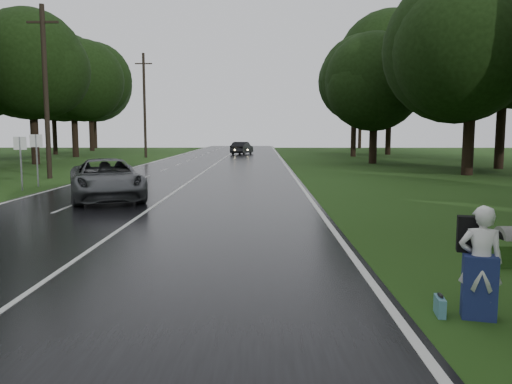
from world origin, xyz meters
TOP-DOWN VIEW (x-y plane):
  - ground at (0.00, 0.00)m, footprint 160.00×160.00m
  - road at (0.00, 20.00)m, footprint 12.00×140.00m
  - lane_center at (0.00, 20.00)m, footprint 0.12×140.00m
  - grey_car at (-2.27, 10.29)m, footprint 4.52×6.31m
  - far_car at (1.51, 51.54)m, footprint 2.69×4.81m
  - hitchhiker at (6.99, -2.43)m, footprint 0.69×0.65m
  - suitcase at (6.48, -2.34)m, footprint 0.16×0.40m
  - utility_pole_mid at (-8.50, 19.79)m, footprint 1.80×0.28m
  - utility_pole_far at (-8.50, 44.54)m, footprint 1.80×0.28m
  - road_sign_a at (-7.20, 13.61)m, footprint 0.59×0.10m
  - road_sign_b at (-7.20, 15.29)m, footprint 0.62×0.10m
  - tree_left_e at (-15.13, 32.90)m, footprint 9.23×9.23m
  - tree_left_f at (-16.45, 45.75)m, footprint 9.40×9.40m
  - tree_right_d at (16.80, 22.43)m, footprint 8.40×8.40m
  - tree_right_e at (13.46, 34.35)m, footprint 7.30×7.30m
  - tree_right_f at (14.05, 47.01)m, footprint 9.37×9.37m

SIDE VIEW (x-z plane):
  - ground at x=0.00m, z-range 0.00..0.00m
  - utility_pole_mid at x=-8.50m, z-range -4.91..4.91m
  - utility_pole_far at x=-8.50m, z-range -5.45..5.45m
  - road_sign_a at x=-7.20m, z-range -1.24..1.24m
  - road_sign_b at x=-7.20m, z-range -1.29..1.29m
  - tree_left_e at x=-15.13m, z-range -7.21..7.21m
  - tree_left_f at x=-16.45m, z-range -7.34..7.34m
  - tree_right_d at x=16.80m, z-range -6.56..6.56m
  - tree_right_e at x=13.46m, z-range -5.70..5.70m
  - tree_right_f at x=14.05m, z-range -7.32..7.32m
  - road at x=0.00m, z-range 0.00..0.04m
  - lane_center at x=0.00m, z-range 0.04..0.05m
  - suitcase at x=6.48m, z-range 0.00..0.27m
  - hitchhiker at x=6.99m, z-range -0.06..1.59m
  - far_car at x=1.51m, z-range 0.04..1.54m
  - grey_car at x=-2.27m, z-range 0.04..1.64m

